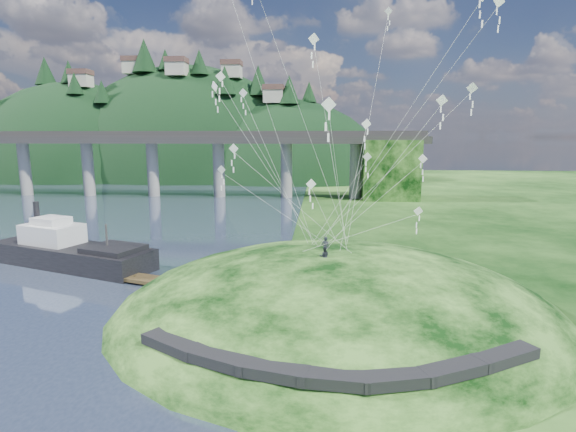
{
  "coord_description": "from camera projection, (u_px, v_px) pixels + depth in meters",
  "views": [
    {
      "loc": [
        6.71,
        -31.43,
        13.6
      ],
      "look_at": [
        4.0,
        6.0,
        7.0
      ],
      "focal_mm": 28.0,
      "sensor_mm": 36.0,
      "label": 1
    }
  ],
  "objects": [
    {
      "name": "kite_swarm",
      "position": [
        351.0,
        105.0,
        33.91
      ],
      "size": [
        20.03,
        16.3,
        22.09
      ],
      "color": "white",
      "rests_on": "ground"
    },
    {
      "name": "kite_flyers",
      "position": [
        325.0,
        242.0,
        34.01
      ],
      "size": [
        0.87,
        3.21,
        1.82
      ],
      "color": "#23272F",
      "rests_on": "ground"
    },
    {
      "name": "bridge",
      "position": [
        176.0,
        154.0,
        102.73
      ],
      "size": [
        160.0,
        11.0,
        15.0
      ],
      "color": "#2D2B2B",
      "rests_on": "ground"
    },
    {
      "name": "work_barge",
      "position": [
        69.0,
        250.0,
        47.91
      ],
      "size": [
        19.76,
        11.36,
        6.69
      ],
      "color": "black",
      "rests_on": "ground"
    },
    {
      "name": "far_ridge",
      "position": [
        177.0,
        198.0,
        158.11
      ],
      "size": [
        153.0,
        70.0,
        94.5
      ],
      "color": "black",
      "rests_on": "ground"
    },
    {
      "name": "grass_hill",
      "position": [
        335.0,
        331.0,
        35.36
      ],
      "size": [
        36.0,
        32.0,
        13.0
      ],
      "color": "black",
      "rests_on": "ground"
    },
    {
      "name": "wooden_dock",
      "position": [
        159.0,
        281.0,
        41.71
      ],
      "size": [
        12.84,
        5.84,
        0.92
      ],
      "color": "#3D2E19",
      "rests_on": "ground"
    },
    {
      "name": "footpath",
      "position": [
        333.0,
        363.0,
        23.24
      ],
      "size": [
        22.29,
        5.84,
        0.83
      ],
      "color": "black",
      "rests_on": "ground"
    },
    {
      "name": "ground",
      "position": [
        229.0,
        321.0,
        33.71
      ],
      "size": [
        320.0,
        320.0,
        0.0
      ],
      "primitive_type": "plane",
      "color": "black",
      "rests_on": "ground"
    }
  ]
}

